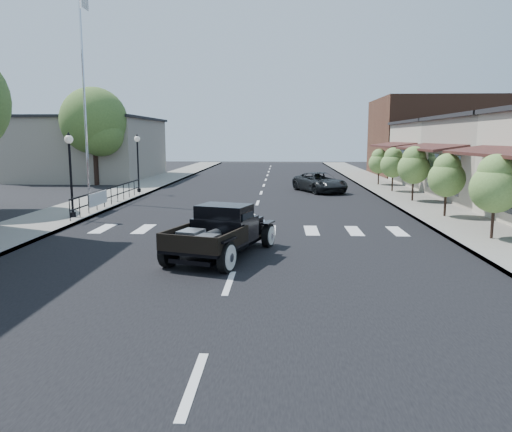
{
  "coord_description": "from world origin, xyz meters",
  "views": [
    {
      "loc": [
        1.21,
        -14.56,
        3.48
      ],
      "look_at": [
        0.44,
        1.21,
        1.0
      ],
      "focal_mm": 35.0,
      "sensor_mm": 36.0,
      "label": 1
    }
  ],
  "objects": [
    {
      "name": "sidewalk_right",
      "position": [
        8.5,
        15.0,
        0.07
      ],
      "size": [
        3.0,
        80.0,
        0.15
      ],
      "primitive_type": "cube",
      "color": "gray",
      "rests_on": "ground"
    },
    {
      "name": "second_car",
      "position": [
        3.76,
        17.66,
        0.63
      ],
      "size": [
        3.71,
        5.01,
        1.26
      ],
      "primitive_type": "imported",
      "rotation": [
        0.0,
        0.0,
        0.4
      ],
      "color": "black",
      "rests_on": "ground"
    },
    {
      "name": "lamp_post_c",
      "position": [
        -7.6,
        16.0,
        1.93
      ],
      "size": [
        0.36,
        0.36,
        3.57
      ],
      "primitive_type": null,
      "color": "black",
      "rests_on": "sidewalk_left"
    },
    {
      "name": "railing",
      "position": [
        -7.3,
        10.0,
        0.65
      ],
      "size": [
        0.08,
        10.0,
        1.0
      ],
      "primitive_type": null,
      "color": "black",
      "rests_on": "sidewalk_left"
    },
    {
      "name": "small_tree_a",
      "position": [
        8.3,
        2.19,
        1.5
      ],
      "size": [
        1.62,
        1.62,
        2.71
      ],
      "primitive_type": null,
      "color": "#5F863D",
      "rests_on": "sidewalk_right"
    },
    {
      "name": "lamp_post_b",
      "position": [
        -7.6,
        6.0,
        1.93
      ],
      "size": [
        0.36,
        0.36,
        3.57
      ],
      "primitive_type": null,
      "color": "black",
      "rests_on": "sidewalk_left"
    },
    {
      "name": "low_building_left",
      "position": [
        -15.0,
        28.0,
        2.5
      ],
      "size": [
        10.0,
        12.0,
        5.0
      ],
      "primitive_type": "cube",
      "color": "gray",
      "rests_on": "ground"
    },
    {
      "name": "sidewalk_left",
      "position": [
        -8.5,
        15.0,
        0.07
      ],
      "size": [
        3.0,
        80.0,
        0.15
      ],
      "primitive_type": "cube",
      "color": "gray",
      "rests_on": "ground"
    },
    {
      "name": "road",
      "position": [
        0.0,
        15.0,
        0.01
      ],
      "size": [
        14.0,
        80.0,
        0.02
      ],
      "primitive_type": "cube",
      "color": "black",
      "rests_on": "ground"
    },
    {
      "name": "flagpole",
      "position": [
        -9.2,
        12.0,
        5.68
      ],
      "size": [
        0.12,
        0.12,
        11.05
      ],
      "primitive_type": "cylinder",
      "color": "silver",
      "rests_on": "sidewalk_left"
    },
    {
      "name": "big_tree_far",
      "position": [
        -12.5,
        22.0,
        3.58
      ],
      "size": [
        4.87,
        4.87,
        7.16
      ],
      "primitive_type": null,
      "color": "#45642B",
      "rests_on": "ground"
    },
    {
      "name": "small_tree_d",
      "position": [
        8.3,
        17.3,
        1.47
      ],
      "size": [
        1.58,
        1.58,
        2.64
      ],
      "primitive_type": null,
      "color": "#5F863D",
      "rests_on": "sidewalk_right"
    },
    {
      "name": "far_building_right",
      "position": [
        15.5,
        32.0,
        3.5
      ],
      "size": [
        11.0,
        10.0,
        7.0
      ],
      "primitive_type": "cube",
      "color": "brown",
      "rests_on": "ground"
    },
    {
      "name": "small_tree_b",
      "position": [
        8.3,
        7.04,
        1.44
      ],
      "size": [
        1.55,
        1.55,
        2.58
      ],
      "primitive_type": null,
      "color": "#5F863D",
      "rests_on": "sidewalk_right"
    },
    {
      "name": "hotrod_pickup",
      "position": [
        -0.49,
        -0.29,
        0.79
      ],
      "size": [
        3.42,
        4.96,
        1.57
      ],
      "primitive_type": null,
      "rotation": [
        0.0,
        0.0,
        -0.32
      ],
      "color": "black",
      "rests_on": "ground"
    },
    {
      "name": "storefront_far",
      "position": [
        15.0,
        22.0,
        2.25
      ],
      "size": [
        10.0,
        9.0,
        4.5
      ],
      "primitive_type": "cube",
      "color": "#B8B09B",
      "rests_on": "ground"
    },
    {
      "name": "road_markings",
      "position": [
        0.0,
        10.0,
        0.0
      ],
      "size": [
        12.0,
        60.0,
        0.06
      ],
      "primitive_type": null,
      "color": "silver",
      "rests_on": "ground"
    },
    {
      "name": "small_tree_e",
      "position": [
        8.3,
        21.84,
        1.38
      ],
      "size": [
        1.48,
        1.48,
        2.46
      ],
      "primitive_type": null,
      "color": "#5F863D",
      "rests_on": "sidewalk_right"
    },
    {
      "name": "ground",
      "position": [
        0.0,
        0.0,
        0.0
      ],
      "size": [
        120.0,
        120.0,
        0.0
      ],
      "primitive_type": "plane",
      "color": "black",
      "rests_on": "ground"
    },
    {
      "name": "small_tree_c",
      "position": [
        8.3,
        12.39,
        1.54
      ],
      "size": [
        1.67,
        1.67,
        2.79
      ],
      "primitive_type": null,
      "color": "#5F863D",
      "rests_on": "sidewalk_right"
    },
    {
      "name": "banner",
      "position": [
        -7.22,
        8.0,
        0.45
      ],
      "size": [
        0.04,
        2.2,
        0.6
      ],
      "primitive_type": null,
      "color": "silver",
      "rests_on": "sidewalk_left"
    }
  ]
}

